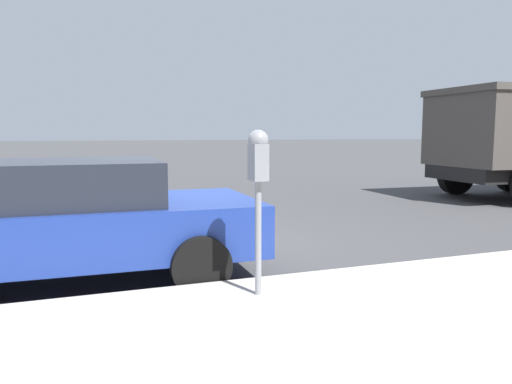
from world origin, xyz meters
name	(u,v)px	position (x,y,z in m)	size (l,w,h in m)	color
ground_plane	(181,251)	(0.00, 0.00, 0.00)	(220.00, 220.00, 0.00)	#424244
parking_meter	(258,170)	(-2.73, -0.19, 1.36)	(0.21, 0.19, 1.55)	gray
car_blue	(60,218)	(-1.07, 1.58, 0.75)	(2.22, 4.41, 1.39)	navy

